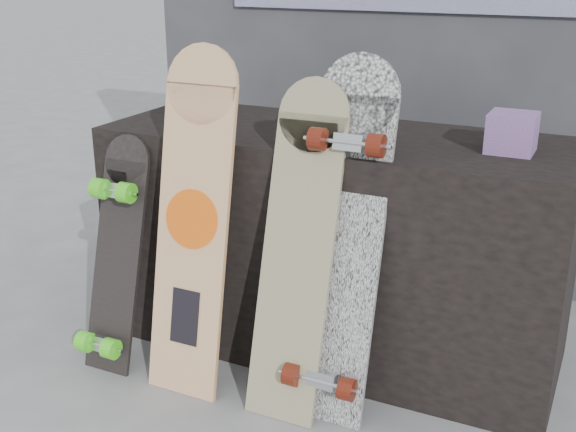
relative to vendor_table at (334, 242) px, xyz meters
The scene contains 10 objects.
ground 0.64m from the vendor_table, 90.00° to the right, with size 60.00×60.00×0.00m, color slate.
vendor_table is the anchor object (origin of this frame).
booth 1.10m from the vendor_table, 90.00° to the left, with size 2.40×0.22×2.20m.
merch_box_purple 0.75m from the vendor_table, behind, with size 0.18×0.12×0.10m, color #553770.
merch_box_small 0.73m from the vendor_table, ahead, with size 0.14×0.14×0.12m, color #553770.
merch_box_flat 0.44m from the vendor_table, 145.76° to the left, with size 0.22×0.10×0.06m, color #D1B78C.
longboard_geisha 0.55m from the vendor_table, 128.24° to the right, with size 0.25×0.25×1.12m.
longboard_celtic 0.40m from the vendor_table, 85.10° to the right, with size 0.23×0.30×1.03m.
longboard_cascadia 0.41m from the vendor_table, 64.79° to the right, with size 0.25×0.34×1.10m.
skateboard_dark 0.77m from the vendor_table, 145.65° to the right, with size 0.18×0.30×0.80m.
Camera 1 is at (0.88, -1.73, 1.36)m, focal length 45.00 mm.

